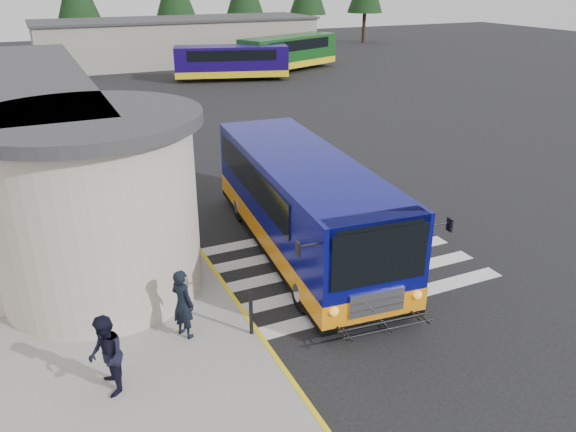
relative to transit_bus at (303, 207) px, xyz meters
name	(u,v)px	position (x,y,z in m)	size (l,w,h in m)	color
ground	(338,250)	(1.00, -0.51, -1.44)	(140.00, 140.00, 0.00)	black
sidewalk	(25,250)	(-8.00, 3.49, -1.37)	(10.00, 34.00, 0.15)	gray
curb_strip	(180,223)	(-3.05, 3.49, -1.36)	(0.12, 34.00, 0.16)	yellow
crosswalk	(336,264)	(0.50, -1.31, -1.44)	(8.00, 5.35, 0.01)	silver
depot_building	(178,41)	(7.00, 41.49, 0.66)	(26.40, 8.40, 4.20)	gray
transit_bus	(303,207)	(0.00, 0.00, 0.00)	(4.24, 10.91, 3.02)	#080B66
pedestrian_a	(183,304)	(-4.65, -3.16, -0.42)	(0.63, 0.42, 1.74)	black
pedestrian_b	(106,356)	(-6.55, -4.43, -0.41)	(0.85, 0.67, 1.76)	black
bollard	(251,313)	(-3.20, -3.76, -0.73)	(0.09, 0.09, 1.13)	black
far_bus_a	(231,61)	(8.41, 30.25, 0.09)	(9.47, 5.00, 2.35)	#14064C
far_bus_b	(289,51)	(14.72, 32.79, 0.24)	(10.36, 6.48, 2.59)	#114316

